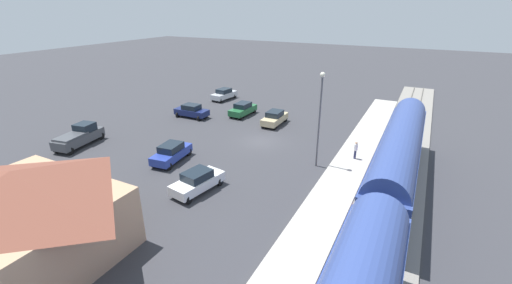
# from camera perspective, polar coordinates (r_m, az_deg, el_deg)

# --- Properties ---
(ground_plane) EXTENTS (200.00, 200.00, 0.00)m
(ground_plane) POSITION_cam_1_polar(r_m,az_deg,el_deg) (36.24, 0.76, 0.09)
(ground_plane) COLOR #38383D
(railway_track) EXTENTS (4.80, 70.00, 0.30)m
(railway_track) POSITION_cam_1_polar(r_m,az_deg,el_deg) (33.01, 23.13, -3.97)
(railway_track) COLOR gray
(railway_track) RESTS_ON ground
(platform) EXTENTS (3.20, 46.00, 0.30)m
(platform) POSITION_cam_1_polar(r_m,az_deg,el_deg) (33.34, 16.35, -2.65)
(platform) COLOR #B7B2A8
(platform) RESTS_ON ground
(station_building) EXTENTS (10.72, 8.75, 5.54)m
(station_building) POSITION_cam_1_polar(r_m,az_deg,el_deg) (23.23, -35.02, -9.96)
(station_building) COLOR tan
(station_building) RESTS_ON ground
(pedestrian_on_platform) EXTENTS (0.36, 0.36, 1.71)m
(pedestrian_on_platform) POSITION_cam_1_polar(r_m,az_deg,el_deg) (32.52, 16.67, -1.15)
(pedestrian_on_platform) COLOR #23284C
(pedestrian_on_platform) RESTS_ON platform
(sedan_white) EXTENTS (2.58, 4.75, 1.74)m
(sedan_white) POSITION_cam_1_polar(r_m,az_deg,el_deg) (26.85, -9.97, -6.60)
(sedan_white) COLOR white
(sedan_white) RESTS_ON ground
(pickup_charcoal) EXTENTS (2.85, 5.65, 2.14)m
(pickup_charcoal) POSITION_cam_1_polar(r_m,az_deg,el_deg) (39.49, -27.96, 0.88)
(pickup_charcoal) COLOR #47494F
(pickup_charcoal) RESTS_ON ground
(sedan_blue) EXTENTS (2.34, 4.68, 1.74)m
(sedan_blue) POSITION_cam_1_polar(r_m,az_deg,el_deg) (32.36, -14.26, -1.77)
(sedan_blue) COLOR #283D9E
(sedan_blue) RESTS_ON ground
(sedan_tan) EXTENTS (1.87, 4.51, 1.74)m
(sedan_tan) POSITION_cam_1_polar(r_m,az_deg,el_deg) (41.24, 3.21, 4.15)
(sedan_tan) COLOR #C6B284
(sedan_tan) RESTS_ON ground
(sedan_silver) EXTENTS (2.34, 4.68, 1.74)m
(sedan_silver) POSITION_cam_1_polar(r_m,az_deg,el_deg) (52.80, -5.49, 8.15)
(sedan_silver) COLOR silver
(sedan_silver) RESTS_ON ground
(sedan_green) EXTENTS (2.07, 4.59, 1.74)m
(sedan_green) POSITION_cam_1_polar(r_m,az_deg,el_deg) (44.80, -2.26, 5.66)
(sedan_green) COLOR #236638
(sedan_green) RESTS_ON ground
(sedan_navy) EXTENTS (4.52, 2.32, 1.74)m
(sedan_navy) POSITION_cam_1_polar(r_m,az_deg,el_deg) (44.77, -10.95, 5.25)
(sedan_navy) COLOR navy
(sedan_navy) RESTS_ON ground
(light_pole_near_platform) EXTENTS (0.44, 0.44, 8.62)m
(light_pole_near_platform) POSITION_cam_1_polar(r_m,az_deg,el_deg) (29.38, 10.90, 5.37)
(light_pole_near_platform) COLOR #515156
(light_pole_near_platform) RESTS_ON ground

